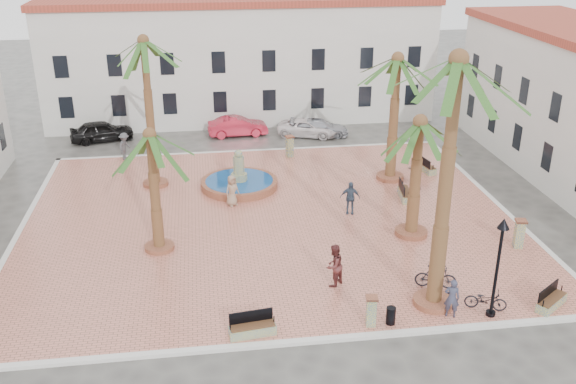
{
  "coord_description": "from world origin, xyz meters",
  "views": [
    {
      "loc": [
        -3.37,
        -31.04,
        15.04
      ],
      "look_at": [
        1.0,
        0.0,
        1.6
      ],
      "focal_mm": 40.0,
      "sensor_mm": 36.0,
      "label": 1
    }
  ],
  "objects_px": {
    "pedestrian_fountain_a": "(232,191)",
    "pedestrian_east": "(415,173)",
    "fountain": "(239,182)",
    "bench_s": "(252,329)",
    "bench_e": "(405,194)",
    "palm_nw": "(145,56)",
    "bollard_e": "(519,233)",
    "pedestrian_north": "(125,146)",
    "palm_e": "(419,138)",
    "bicycle_b": "(436,277)",
    "cyclist_a": "(452,298)",
    "cyclist_b": "(334,265)",
    "bicycle_a": "(486,300)",
    "palm_sw": "(151,150)",
    "lamppost_e": "(421,142)",
    "bollard_n": "(290,146)",
    "litter_bin": "(391,316)",
    "car_white": "(308,128)",
    "car_black": "(102,131)",
    "pedestrian_fountain_b": "(350,198)",
    "palm_s": "(456,87)",
    "palm_ne": "(397,73)",
    "car_silver": "(319,128)",
    "lamppost_s": "(500,251)",
    "bollard_se": "(371,311)",
    "bench_se": "(551,301)",
    "bench_ne": "(426,167)",
    "car_red": "(238,126)"
  },
  "relations": [
    {
      "from": "bench_ne",
      "to": "bollard_se",
      "type": "bearing_deg",
      "value": 143.69
    },
    {
      "from": "palm_s",
      "to": "bench_s",
      "type": "height_order",
      "value": "palm_s"
    },
    {
      "from": "litter_bin",
      "to": "pedestrian_fountain_b",
      "type": "height_order",
      "value": "pedestrian_fountain_b"
    },
    {
      "from": "fountain",
      "to": "palm_s",
      "type": "relative_size",
      "value": 0.43
    },
    {
      "from": "bollard_n",
      "to": "bench_s",
      "type": "bearing_deg",
      "value": -102.24
    },
    {
      "from": "palm_ne",
      "to": "bollard_se",
      "type": "height_order",
      "value": "palm_ne"
    },
    {
      "from": "palm_sw",
      "to": "lamppost_e",
      "type": "bearing_deg",
      "value": 19.9
    },
    {
      "from": "car_white",
      "to": "car_black",
      "type": "bearing_deg",
      "value": 105.7
    },
    {
      "from": "palm_e",
      "to": "litter_bin",
      "type": "height_order",
      "value": "palm_e"
    },
    {
      "from": "pedestrian_north",
      "to": "car_white",
      "type": "height_order",
      "value": "pedestrian_north"
    },
    {
      "from": "bench_ne",
      "to": "pedestrian_north",
      "type": "distance_m",
      "value": 19.77
    },
    {
      "from": "pedestrian_fountain_b",
      "to": "pedestrian_east",
      "type": "distance_m",
      "value": 5.84
    },
    {
      "from": "pedestrian_fountain_b",
      "to": "pedestrian_north",
      "type": "height_order",
      "value": "pedestrian_fountain_b"
    },
    {
      "from": "bicycle_b",
      "to": "car_red",
      "type": "height_order",
      "value": "car_red"
    },
    {
      "from": "bench_se",
      "to": "palm_e",
      "type": "bearing_deg",
      "value": 81.25
    },
    {
      "from": "palm_s",
      "to": "palm_ne",
      "type": "xyz_separation_m",
      "value": [
        2.18,
        13.87,
        -2.66
      ]
    },
    {
      "from": "pedestrian_fountain_a",
      "to": "pedestrian_east",
      "type": "bearing_deg",
      "value": -26.5
    },
    {
      "from": "car_white",
      "to": "cyclist_a",
      "type": "bearing_deg",
      "value": -156.79
    },
    {
      "from": "palm_sw",
      "to": "palm_s",
      "type": "height_order",
      "value": "palm_s"
    },
    {
      "from": "pedestrian_north",
      "to": "pedestrian_east",
      "type": "bearing_deg",
      "value": -90.69
    },
    {
      "from": "cyclist_a",
      "to": "cyclist_b",
      "type": "height_order",
      "value": "cyclist_b"
    },
    {
      "from": "bicycle_a",
      "to": "cyclist_a",
      "type": "bearing_deg",
      "value": 121.25
    },
    {
      "from": "car_black",
      "to": "car_white",
      "type": "bearing_deg",
      "value": -106.37
    },
    {
      "from": "lamppost_s",
      "to": "cyclist_b",
      "type": "height_order",
      "value": "lamppost_s"
    },
    {
      "from": "cyclist_a",
      "to": "car_black",
      "type": "bearing_deg",
      "value": -36.1
    },
    {
      "from": "palm_e",
      "to": "bicycle_b",
      "type": "xyz_separation_m",
      "value": [
        -0.58,
        -5.1,
        -4.62
      ]
    },
    {
      "from": "bench_s",
      "to": "lamppost_s",
      "type": "bearing_deg",
      "value": -7.54
    },
    {
      "from": "bollard_se",
      "to": "cyclist_a",
      "type": "relative_size",
      "value": 0.77
    },
    {
      "from": "car_silver",
      "to": "bollard_e",
      "type": "bearing_deg",
      "value": -151.18
    },
    {
      "from": "pedestrian_fountain_b",
      "to": "car_silver",
      "type": "height_order",
      "value": "pedestrian_fountain_b"
    },
    {
      "from": "bench_se",
      "to": "pedestrian_fountain_a",
      "type": "height_order",
      "value": "pedestrian_fountain_a"
    },
    {
      "from": "bollard_e",
      "to": "pedestrian_north",
      "type": "relative_size",
      "value": 0.8
    },
    {
      "from": "car_black",
      "to": "litter_bin",
      "type": "bearing_deg",
      "value": -163.6
    },
    {
      "from": "fountain",
      "to": "bench_s",
      "type": "distance_m",
      "value": 14.88
    },
    {
      "from": "bollard_n",
      "to": "car_black",
      "type": "xyz_separation_m",
      "value": [
        -13.02,
        5.59,
        -0.14
      ]
    },
    {
      "from": "palm_s",
      "to": "bench_e",
      "type": "bearing_deg",
      "value": 78.66
    },
    {
      "from": "palm_nw",
      "to": "bench_se",
      "type": "distance_m",
      "value": 24.28
    },
    {
      "from": "palm_e",
      "to": "bench_se",
      "type": "bearing_deg",
      "value": -63.16
    },
    {
      "from": "bollard_n",
      "to": "pedestrian_east",
      "type": "distance_m",
      "value": 9.09
    },
    {
      "from": "bench_e",
      "to": "palm_nw",
      "type": "bearing_deg",
      "value": 81.34
    },
    {
      "from": "bollard_se",
      "to": "pedestrian_east",
      "type": "xyz_separation_m",
      "value": [
        6.35,
        13.71,
        0.13
      ]
    },
    {
      "from": "palm_sw",
      "to": "lamppost_e",
      "type": "height_order",
      "value": "palm_sw"
    },
    {
      "from": "palm_nw",
      "to": "cyclist_b",
      "type": "height_order",
      "value": "palm_nw"
    },
    {
      "from": "cyclist_a",
      "to": "car_black",
      "type": "distance_m",
      "value": 30.3
    },
    {
      "from": "bollard_n",
      "to": "car_white",
      "type": "bearing_deg",
      "value": 66.32
    },
    {
      "from": "bicycle_b",
      "to": "bollard_e",
      "type": "bearing_deg",
      "value": -42.76
    },
    {
      "from": "palm_s",
      "to": "cyclist_b",
      "type": "bearing_deg",
      "value": 151.57
    },
    {
      "from": "bench_se",
      "to": "palm_ne",
      "type": "bearing_deg",
      "value": 64.28
    },
    {
      "from": "bench_s",
      "to": "lamppost_s",
      "type": "height_order",
      "value": "lamppost_s"
    },
    {
      "from": "bollard_e",
      "to": "litter_bin",
      "type": "height_order",
      "value": "bollard_e"
    }
  ]
}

